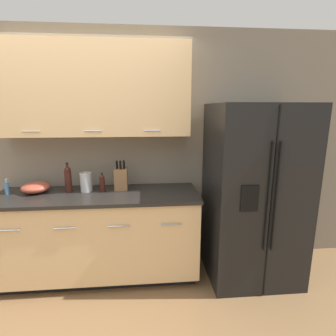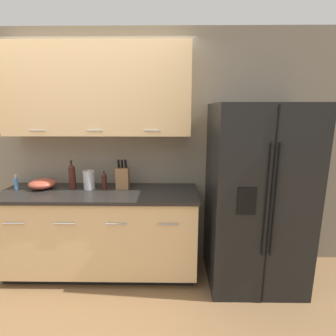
{
  "view_description": "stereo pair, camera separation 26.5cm",
  "coord_description": "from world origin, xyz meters",
  "px_view_note": "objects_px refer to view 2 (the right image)",
  "views": [
    {
      "loc": [
        0.74,
        -1.79,
        1.76
      ],
      "look_at": [
        0.97,
        0.79,
        1.18
      ],
      "focal_mm": 28.0,
      "sensor_mm": 36.0,
      "label": 1
    },
    {
      "loc": [
        1.0,
        -1.8,
        1.76
      ],
      "look_at": [
        0.97,
        0.79,
        1.18
      ],
      "focal_mm": 28.0,
      "sensor_mm": 36.0,
      "label": 2
    }
  ],
  "objects_px": {
    "oil_bottle": "(104,181)",
    "mixing_bowl": "(42,184)",
    "knife_block": "(123,177)",
    "wine_bottle": "(72,176)",
    "steel_canister": "(89,180)",
    "soap_dispenser": "(16,183)",
    "refrigerator": "(256,197)"
  },
  "relations": [
    {
      "from": "knife_block",
      "to": "wine_bottle",
      "type": "height_order",
      "value": "knife_block"
    },
    {
      "from": "wine_bottle",
      "to": "mixing_bowl",
      "type": "relative_size",
      "value": 1.11
    },
    {
      "from": "oil_bottle",
      "to": "mixing_bowl",
      "type": "relative_size",
      "value": 0.72
    },
    {
      "from": "knife_block",
      "to": "oil_bottle",
      "type": "distance_m",
      "value": 0.19
    },
    {
      "from": "wine_bottle",
      "to": "oil_bottle",
      "type": "distance_m",
      "value": 0.35
    },
    {
      "from": "oil_bottle",
      "to": "soap_dispenser",
      "type": "bearing_deg",
      "value": -179.22
    },
    {
      "from": "steel_canister",
      "to": "mixing_bowl",
      "type": "relative_size",
      "value": 0.77
    },
    {
      "from": "soap_dispenser",
      "to": "steel_canister",
      "type": "bearing_deg",
      "value": 2.15
    },
    {
      "from": "knife_block",
      "to": "mixing_bowl",
      "type": "bearing_deg",
      "value": -179.15
    },
    {
      "from": "oil_bottle",
      "to": "steel_canister",
      "type": "xyz_separation_m",
      "value": [
        -0.17,
        0.02,
        0.01
      ]
    },
    {
      "from": "wine_bottle",
      "to": "knife_block",
      "type": "bearing_deg",
      "value": 2.38
    },
    {
      "from": "knife_block",
      "to": "steel_canister",
      "type": "height_order",
      "value": "knife_block"
    },
    {
      "from": "wine_bottle",
      "to": "mixing_bowl",
      "type": "xyz_separation_m",
      "value": [
        -0.33,
        0.01,
        -0.08
      ]
    },
    {
      "from": "wine_bottle",
      "to": "mixing_bowl",
      "type": "height_order",
      "value": "wine_bottle"
    },
    {
      "from": "knife_block",
      "to": "wine_bottle",
      "type": "distance_m",
      "value": 0.53
    },
    {
      "from": "knife_block",
      "to": "mixing_bowl",
      "type": "height_order",
      "value": "knife_block"
    },
    {
      "from": "refrigerator",
      "to": "knife_block",
      "type": "relative_size",
      "value": 5.67
    },
    {
      "from": "wine_bottle",
      "to": "steel_canister",
      "type": "xyz_separation_m",
      "value": [
        0.18,
        0.0,
        -0.04
      ]
    },
    {
      "from": "knife_block",
      "to": "mixing_bowl",
      "type": "xyz_separation_m",
      "value": [
        -0.86,
        -0.01,
        -0.07
      ]
    },
    {
      "from": "refrigerator",
      "to": "oil_bottle",
      "type": "bearing_deg",
      "value": 174.66
    },
    {
      "from": "knife_block",
      "to": "steel_canister",
      "type": "distance_m",
      "value": 0.36
    },
    {
      "from": "steel_canister",
      "to": "refrigerator",
      "type": "bearing_deg",
      "value": -5.36
    },
    {
      "from": "soap_dispenser",
      "to": "mixing_bowl",
      "type": "height_order",
      "value": "soap_dispenser"
    },
    {
      "from": "refrigerator",
      "to": "mixing_bowl",
      "type": "xyz_separation_m",
      "value": [
        -2.23,
        0.17,
        0.08
      ]
    },
    {
      "from": "refrigerator",
      "to": "knife_block",
      "type": "height_order",
      "value": "refrigerator"
    },
    {
      "from": "wine_bottle",
      "to": "soap_dispenser",
      "type": "bearing_deg",
      "value": -177.24
    },
    {
      "from": "oil_bottle",
      "to": "mixing_bowl",
      "type": "height_order",
      "value": "oil_bottle"
    },
    {
      "from": "oil_bottle",
      "to": "mixing_bowl",
      "type": "xyz_separation_m",
      "value": [
        -0.67,
        0.03,
        -0.04
      ]
    },
    {
      "from": "soap_dispenser",
      "to": "mixing_bowl",
      "type": "relative_size",
      "value": 0.59
    },
    {
      "from": "refrigerator",
      "to": "steel_canister",
      "type": "relative_size",
      "value": 8.53
    },
    {
      "from": "steel_canister",
      "to": "soap_dispenser",
      "type": "bearing_deg",
      "value": -177.85
    },
    {
      "from": "knife_block",
      "to": "steel_canister",
      "type": "xyz_separation_m",
      "value": [
        -0.35,
        -0.02,
        -0.02
      ]
    }
  ]
}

